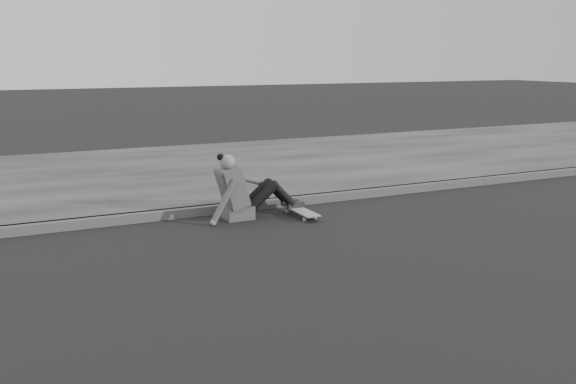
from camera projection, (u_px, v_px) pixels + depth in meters
name	position (u px, v px, depth m)	size (l,w,h in m)	color
ground	(479.00, 241.00, 7.41)	(80.00, 80.00, 0.00)	black
curb	(360.00, 194.00, 9.68)	(24.00, 0.16, 0.12)	#4C4C4C
sidewalk	(277.00, 164.00, 12.34)	(24.00, 6.00, 0.12)	#3A3A3A
skateboard	(301.00, 211.00, 8.55)	(0.20, 0.78, 0.09)	gray
seated_woman	(242.00, 191.00, 8.39)	(1.38, 0.46, 0.88)	#4B4B4E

